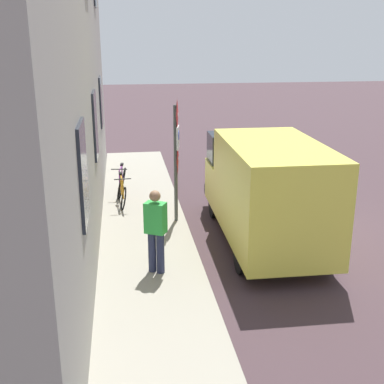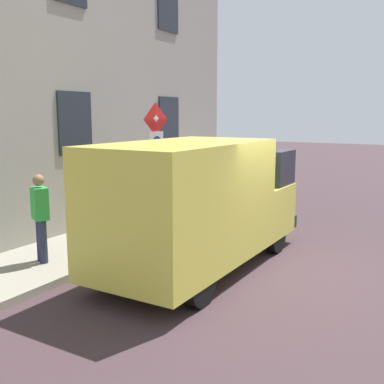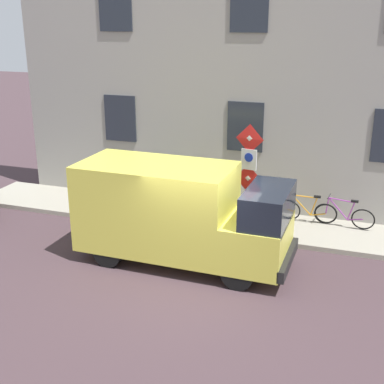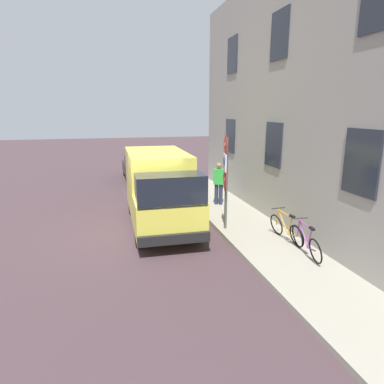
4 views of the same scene
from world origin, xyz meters
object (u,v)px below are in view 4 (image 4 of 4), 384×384
Objects in this scene: parked_hatchback at (140,167)px; bicycle_orange at (286,229)px; bicycle_purple at (306,242)px; pedestrian at (219,182)px; delivery_van at (159,187)px; sign_post_stacked at (225,170)px.

parked_hatchback reaches higher than bicycle_orange.
pedestrian is (-0.64, 5.37, 0.56)m from bicycle_purple.
parked_hatchback is at bearing 11.95° from bicycle_orange.
pedestrian is at bearing 4.42° from bicycle_orange.
bicycle_orange is at bearing 36.84° from pedestrian.
pedestrian is at bearing -160.18° from parked_hatchback.
delivery_van reaches higher than pedestrian.
pedestrian reaches higher than bicycle_purple.
sign_post_stacked reaches higher than pedestrian.
bicycle_purple is 5.43m from pedestrian.
parked_hatchback is 2.34× the size of bicycle_orange.
delivery_van is 8.29m from parked_hatchback.
bicycle_purple is (1.41, -2.53, -1.55)m from sign_post_stacked.
sign_post_stacked is at bearing 39.48° from bicycle_orange.
bicycle_orange is at bearing 50.93° from delivery_van.
bicycle_purple and bicycle_orange have the same top height.
delivery_van is 3.12× the size of pedestrian.
sign_post_stacked is 3.10m from pedestrian.
parked_hatchback is 7.19m from pedestrian.
bicycle_orange is (-0.00, 1.05, 0.00)m from bicycle_purple.
pedestrian is at bearing 74.81° from sign_post_stacked.
sign_post_stacked is at bearing 13.20° from pedestrian.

